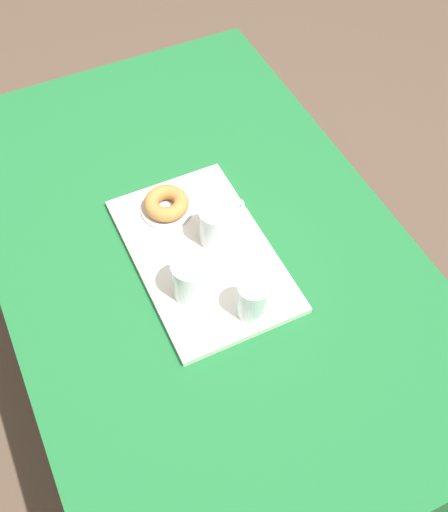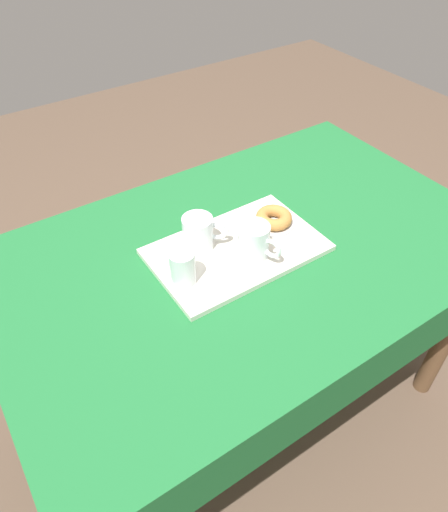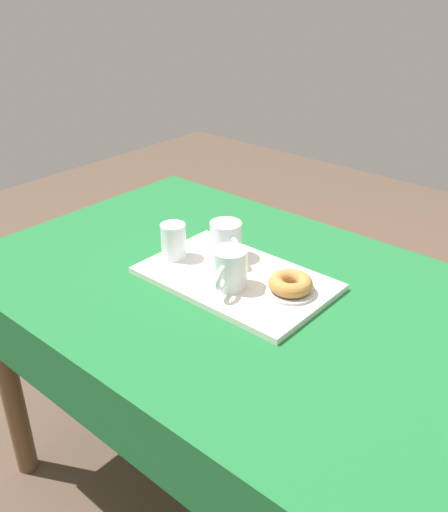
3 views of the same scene
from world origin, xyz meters
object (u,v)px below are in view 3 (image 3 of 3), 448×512
at_px(dining_table, 245,322).
at_px(sugar_donut_left, 291,283).
at_px(water_glass_near, 174,243).
at_px(tea_mug_left, 229,270).
at_px(serving_tray, 236,279).
at_px(tea_mug_right, 226,241).
at_px(donut_plate_left, 290,291).

height_order(dining_table, sugar_donut_left, sugar_donut_left).
bearing_deg(water_glass_near, sugar_donut_left, -170.64).
bearing_deg(dining_table, sugar_donut_left, -163.46).
height_order(tea_mug_left, water_glass_near, tea_mug_left).
relative_size(serving_tray, sugar_donut_left, 4.46).
height_order(serving_tray, water_glass_near, water_glass_near).
bearing_deg(sugar_donut_left, dining_table, 16.54).
bearing_deg(dining_table, water_glass_near, 5.81).
xyz_separation_m(tea_mug_right, water_glass_near, (0.10, 0.09, -0.00)).
bearing_deg(water_glass_near, donut_plate_left, -170.64).
height_order(dining_table, tea_mug_left, tea_mug_left).
height_order(tea_mug_left, sugar_donut_left, tea_mug_left).
relative_size(water_glass_near, sugar_donut_left, 0.90).
xyz_separation_m(tea_mug_right, sugar_donut_left, (-0.23, 0.04, -0.02)).
bearing_deg(dining_table, donut_plate_left, -163.46).
relative_size(tea_mug_right, water_glass_near, 1.27).
xyz_separation_m(tea_mug_left, water_glass_near, (0.21, -0.02, -0.00)).
bearing_deg(tea_mug_right, dining_table, 151.14).
distance_m(tea_mug_left, sugar_donut_left, 0.15).
bearing_deg(sugar_donut_left, tea_mug_left, 30.57).
relative_size(dining_table, tea_mug_right, 11.80).
bearing_deg(serving_tray, donut_plate_left, -170.61).
relative_size(tea_mug_right, donut_plate_left, 0.99).
bearing_deg(tea_mug_right, water_glass_near, 41.73).
relative_size(serving_tray, water_glass_near, 4.95).
distance_m(tea_mug_left, tea_mug_right, 0.15).
bearing_deg(dining_table, tea_mug_left, 66.82).
height_order(tea_mug_left, tea_mug_right, same).
height_order(dining_table, donut_plate_left, donut_plate_left).
xyz_separation_m(water_glass_near, donut_plate_left, (-0.33, -0.06, -0.04)).
xyz_separation_m(tea_mug_left, sugar_donut_left, (-0.13, -0.07, -0.02)).
height_order(serving_tray, donut_plate_left, donut_plate_left).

